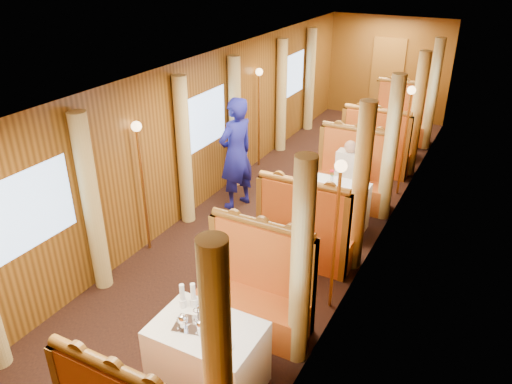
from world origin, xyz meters
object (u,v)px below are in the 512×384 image
Objects in this scene: fruit_plate at (223,344)px; steward at (236,154)px; tea_tray at (193,325)px; table_near at (208,357)px; passenger at (348,169)px; teapot_right at (201,329)px; banquette_mid_fwd at (305,236)px; teapot_left at (183,323)px; banquette_far_fwd at (375,152)px; rose_vase_mid at (332,174)px; table_mid at (331,208)px; table_far at (388,138)px; banquette_far_aft at (400,122)px; teapot_back at (201,313)px; banquette_near_aft at (256,295)px; rose_vase_far at (392,113)px; banquette_mid_aft at (351,180)px.

steward is at bearing 118.07° from fruit_plate.
table_near is at bearing 17.52° from tea_tray.
steward is 1.84m from passenger.
banquette_mid_fwd is at bearing 107.92° from teapot_right.
teapot_right is at bearing 9.93° from teapot_left.
teapot_left is 1.03× the size of teapot_right.
banquette_far_fwd reaches higher than rose_vase_mid.
table_mid is 0.55m from rose_vase_mid.
table_far is 1.02m from banquette_far_aft.
banquette_far_aft reaches higher than teapot_back.
banquette_mid_fwd is 3.72× the size of rose_vase_mid.
table_mid is at bearing 92.68° from teapot_left.
banquette_far_fwd is 6.13m from fruit_plate.
table_near is at bearing 37.07° from teapot_left.
table_far is at bearing 90.00° from table_near.
banquette_far_fwd is (0.00, 4.97, 0.00)m from banquette_near_aft.
tea_tray is at bearing -91.03° from table_far.
banquette_near_aft and banquette_mid_fwd have the same top height.
teapot_back is 0.08× the size of steward.
table_near is 7.00m from rose_vase_far.
banquette_far_aft is 0.71× the size of steward.
teapot_back reaches higher than fruit_plate.
fruit_plate is at bearing -25.76° from table_near.
banquette_mid_fwd is 2.42m from teapot_back.
teapot_back is at bearing -91.56° from passenger.
rose_vase_mid is (-0.03, -0.99, 0.50)m from banquette_mid_aft.
banquette_near_aft is 7.00m from banquette_far_aft.
banquette_far_fwd is 1.76m from passenger.
teapot_back is (-0.11, -3.40, 0.44)m from table_mid.
banquette_far_fwd is at bearing 70.62° from teapot_back.
table_near is at bearing -59.08° from teapot_back.
banquette_mid_fwd reaches higher than fruit_plate.
steward is at bearing -110.49° from banquette_far_aft.
teapot_right is (0.01, -4.61, 0.39)m from banquette_mid_aft.
banquette_far_fwd is 8.70× the size of teapot_left.
rose_vase_mid is at bearing 88.43° from tea_tray.
banquette_far_fwd is (0.00, 3.50, 0.00)m from banquette_mid_fwd.
teapot_right is (0.01, -6.08, 0.39)m from banquette_far_fwd.
steward is (-1.69, -3.46, 0.02)m from rose_vase_far.
banquette_mid_fwd is 3.50m from banquette_far_fwd.
rose_vase_far is (0.01, -0.02, 0.55)m from table_far.
banquette_mid_aft is at bearing 93.31° from teapot_left.
banquette_far_aft is at bearing 89.63° from rose_vase_mid.
passenger reaches higher than table_near.
table_near is 0.78× the size of banquette_far_aft.
banquette_mid_fwd is 2.55m from tea_tray.
table_far is 6.84× the size of teapot_back.
banquette_far_fwd is at bearing 90.00° from passenger.
banquette_mid_aft is 2.02m from steward.
passenger reaches higher than fruit_plate.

